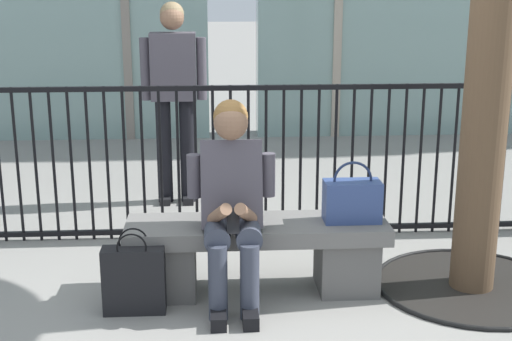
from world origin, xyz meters
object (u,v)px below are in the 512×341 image
object	(u,v)px
shopping_bag	(134,279)
bystander_at_railing	(174,88)
seated_person_with_phone	(232,198)
handbag_on_bench	(352,200)
stone_bench	(257,250)

from	to	relation	value
shopping_bag	bystander_at_railing	bearing A→B (deg)	86.03
seated_person_with_phone	shopping_bag	size ratio (longest dim) A/B	2.41
seated_person_with_phone	bystander_at_railing	size ratio (longest dim) A/B	0.71
handbag_on_bench	bystander_at_railing	distance (m)	2.27
shopping_bag	bystander_at_railing	size ratio (longest dim) A/B	0.29
seated_person_with_phone	shopping_bag	world-z (taller)	seated_person_with_phone
stone_bench	shopping_bag	size ratio (longest dim) A/B	3.19
handbag_on_bench	bystander_at_railing	bearing A→B (deg)	121.27
seated_person_with_phone	bystander_at_railing	xyz separation A→B (m)	(-0.42, 2.03, 0.35)
handbag_on_bench	bystander_at_railing	world-z (taller)	bystander_at_railing
handbag_on_bench	shopping_bag	distance (m)	1.38
stone_bench	seated_person_with_phone	world-z (taller)	seated_person_with_phone
stone_bench	handbag_on_bench	distance (m)	0.66
stone_bench	seated_person_with_phone	xyz separation A→B (m)	(-0.16, -0.13, 0.38)
stone_bench	handbag_on_bench	world-z (taller)	handbag_on_bench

